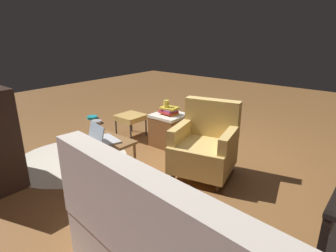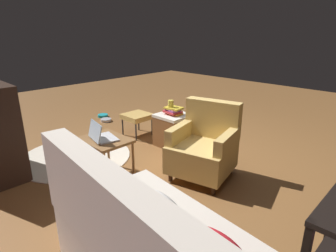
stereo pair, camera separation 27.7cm
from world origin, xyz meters
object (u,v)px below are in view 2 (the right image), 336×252
at_px(wicker_hamper, 173,130).
at_px(pet_bowl_steel, 106,120).
at_px(ottoman, 137,117).
at_px(book_stack_hamper, 173,111).
at_px(yellow_mug, 171,104).
at_px(laptop, 101,135).
at_px(laptop_desk, 106,143).
at_px(armchair, 204,147).
at_px(pet_bowl_teal, 103,116).

distance_m(wicker_hamper, pet_bowl_steel, 1.71).
xyz_separation_m(wicker_hamper, ottoman, (0.71, 0.11, 0.07)).
bearing_deg(book_stack_hamper, yellow_mug, 30.59).
bearing_deg(wicker_hamper, ottoman, 8.60).
bearing_deg(laptop, ottoman, -55.57).
relative_size(wicker_hamper, ottoman, 1.20).
bearing_deg(yellow_mug, laptop, 96.09).
bearing_deg(ottoman, laptop_desk, 125.66).
xyz_separation_m(laptop_desk, yellow_mug, (0.14, -1.22, 0.22)).
xyz_separation_m(armchair, laptop_desk, (0.78, 0.82, 0.06)).
relative_size(yellow_mug, pet_bowl_teal, 0.50).
bearing_deg(laptop_desk, pet_bowl_teal, -31.99).
height_order(pet_bowl_steel, pet_bowl_teal, same).
xyz_separation_m(laptop, pet_bowl_teal, (2.09, -1.35, -0.50)).
xyz_separation_m(laptop_desk, laptop, (0.01, 0.04, 0.11)).
bearing_deg(pet_bowl_teal, laptop, 147.11).
bearing_deg(book_stack_hamper, laptop_desk, 95.09).
xyz_separation_m(wicker_hamper, yellow_mug, (0.03, 0.02, 0.40)).
relative_size(wicker_hamper, pet_bowl_steel, 2.40).
bearing_deg(ottoman, wicker_hamper, -171.40).
bearing_deg(laptop_desk, laptop, 77.65).
bearing_deg(laptop_desk, armchair, -133.59).
relative_size(ottoman, pet_bowl_steel, 2.00).
relative_size(laptop, yellow_mug, 3.66).
xyz_separation_m(yellow_mug, pet_bowl_teal, (1.95, -0.09, -0.61)).
height_order(laptop_desk, yellow_mug, yellow_mug).
xyz_separation_m(armchair, pet_bowl_steel, (2.59, -0.36, -0.34)).
xyz_separation_m(laptop_desk, book_stack_hamper, (0.11, -1.24, 0.11)).
bearing_deg(book_stack_hamper, wicker_hamper, -72.97).
height_order(armchair, book_stack_hamper, armchair).
xyz_separation_m(armchair, ottoman, (1.60, -0.32, -0.05)).
height_order(wicker_hamper, ottoman, wicker_hamper).
height_order(yellow_mug, pet_bowl_teal, yellow_mug).
xyz_separation_m(laptop, wicker_hamper, (0.10, -1.29, -0.29)).
distance_m(wicker_hamper, yellow_mug, 0.40).
xyz_separation_m(laptop, pet_bowl_steel, (1.80, -1.23, -0.50)).
distance_m(laptop_desk, wicker_hamper, 1.26).
xyz_separation_m(book_stack_hamper, pet_bowl_teal, (1.98, -0.07, -0.51)).
distance_m(armchair, laptop, 1.18).
distance_m(laptop_desk, laptop, 0.11).
height_order(book_stack_hamper, pet_bowl_teal, book_stack_hamper).
bearing_deg(laptop_desk, book_stack_hamper, -84.91).
relative_size(armchair, yellow_mug, 8.70).
relative_size(armchair, laptop, 2.37).
distance_m(book_stack_hamper, ottoman, 0.75).
distance_m(wicker_hamper, ottoman, 0.72).
bearing_deg(laptop, laptop_desk, -102.35).
height_order(book_stack_hamper, pet_bowl_steel, book_stack_hamper).
distance_m(wicker_hamper, pet_bowl_teal, 2.00).
distance_m(laptop, pet_bowl_teal, 2.53).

